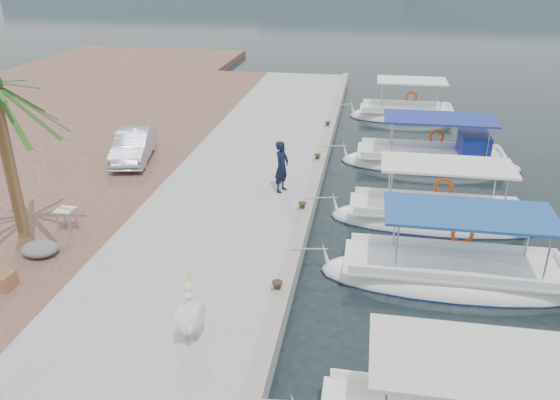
% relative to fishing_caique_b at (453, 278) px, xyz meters
% --- Properties ---
extents(ground, '(400.00, 400.00, 0.00)m').
position_rel_fishing_caique_b_xyz_m(ground, '(-4.39, 1.42, -0.12)').
color(ground, black).
rests_on(ground, ground).
extents(concrete_quay, '(6.00, 40.00, 0.50)m').
position_rel_fishing_caique_b_xyz_m(concrete_quay, '(-7.39, 6.42, 0.13)').
color(concrete_quay, '#9D9C97').
rests_on(concrete_quay, ground).
extents(quay_curb, '(0.44, 40.00, 0.12)m').
position_rel_fishing_caique_b_xyz_m(quay_curb, '(-4.61, 6.42, 0.44)').
color(quay_curb, gray).
rests_on(quay_curb, concrete_quay).
extents(cobblestone_strip, '(4.00, 40.00, 0.50)m').
position_rel_fishing_caique_b_xyz_m(cobblestone_strip, '(-12.39, 6.42, 0.13)').
color(cobblestone_strip, brown).
rests_on(cobblestone_strip, ground).
extents(fishing_caique_b, '(7.60, 2.34, 2.83)m').
position_rel_fishing_caique_b_xyz_m(fishing_caique_b, '(0.00, 0.00, 0.00)').
color(fishing_caique_b, white).
rests_on(fishing_caique_b, ground).
extents(fishing_caique_c, '(7.23, 2.16, 2.83)m').
position_rel_fishing_caique_b_xyz_m(fishing_caique_c, '(-0.18, 3.73, 0.00)').
color(fishing_caique_c, white).
rests_on(fishing_caique_c, ground).
extents(fishing_caique_d, '(7.80, 2.48, 2.83)m').
position_rel_fishing_caique_b_xyz_m(fishing_caique_d, '(0.21, 9.52, 0.06)').
color(fishing_caique_d, white).
rests_on(fishing_caique_d, ground).
extents(fishing_caique_e, '(6.32, 2.39, 2.83)m').
position_rel_fishing_caique_b_xyz_m(fishing_caique_e, '(-0.64, 17.06, 0.00)').
color(fishing_caique_e, white).
rests_on(fishing_caique_e, ground).
extents(mooring_bollards, '(0.28, 20.28, 0.33)m').
position_rel_fishing_caique_b_xyz_m(mooring_bollards, '(-4.74, 2.92, 0.57)').
color(mooring_bollards, black).
rests_on(mooring_bollards, concrete_quay).
extents(pelican, '(0.79, 1.59, 1.24)m').
position_rel_fishing_caique_b_xyz_m(pelican, '(-6.38, -4.24, 1.01)').
color(pelican, tan).
rests_on(pelican, concrete_quay).
extents(fisherman, '(0.67, 0.82, 1.94)m').
position_rel_fishing_caique_b_xyz_m(fisherman, '(-5.72, 4.55, 1.34)').
color(fisherman, black).
rests_on(fisherman, concrete_quay).
extents(parked_car, '(2.16, 4.10, 1.28)m').
position_rel_fishing_caique_b_xyz_m(parked_car, '(-12.50, 6.81, 1.02)').
color(parked_car, silver).
rests_on(parked_car, cobblestone_strip).
extents(wooden_crate, '(0.55, 0.55, 0.44)m').
position_rel_fishing_caique_b_xyz_m(wooden_crate, '(-11.93, -3.10, 0.60)').
color(wooden_crate, brown).
rests_on(wooden_crate, cobblestone_strip).
extents(tarp_bundle, '(1.10, 0.90, 0.40)m').
position_rel_fishing_caique_b_xyz_m(tarp_bundle, '(-11.94, -1.31, 0.58)').
color(tarp_bundle, slate).
rests_on(tarp_bundle, cobblestone_strip).
extents(folding_table, '(0.55, 0.55, 0.73)m').
position_rel_fishing_caique_b_xyz_m(folding_table, '(-11.97, 0.30, 0.90)').
color(folding_table, silver).
rests_on(folding_table, cobblestone_strip).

